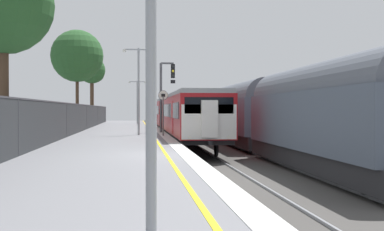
{
  "coord_description": "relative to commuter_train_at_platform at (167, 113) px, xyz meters",
  "views": [
    {
      "loc": [
        -1.43,
        -17.17,
        1.61
      ],
      "look_at": [
        1.36,
        6.73,
        1.32
      ],
      "focal_mm": 45.3,
      "sensor_mm": 36.0,
      "label": 1
    }
  ],
  "objects": [
    {
      "name": "background_tree_centre",
      "position": [
        -8.66,
        -34.35,
        4.37
      ],
      "size": [
        3.95,
        3.95,
        7.74
      ],
      "color": "#473323",
      "rests_on": "ground"
    },
    {
      "name": "platform_lamp_mid",
      "position": [
        -3.33,
        -23.07,
        2.01
      ],
      "size": [
        2.0,
        0.2,
        5.54
      ],
      "color": "#93999E",
      "rests_on": "ground"
    },
    {
      "name": "platform_back_fence",
      "position": [
        -7.55,
        -36.9,
        -0.21
      ],
      "size": [
        0.07,
        99.0,
        2.03
      ],
      "color": "#282B2D",
      "rests_on": "ground"
    },
    {
      "name": "background_tree_right",
      "position": [
        -8.42,
        2.37,
        4.71
      ],
      "size": [
        3.06,
        3.06,
        7.68
      ],
      "color": "#473323",
      "rests_on": "ground"
    },
    {
      "name": "platform_lamp_far",
      "position": [
        -3.33,
        1.88,
        1.69
      ],
      "size": [
        2.0,
        0.2,
        4.94
      ],
      "color": "#93999E",
      "rests_on": "ground"
    },
    {
      "name": "freight_train_adjacent_track",
      "position": [
        4.0,
        -19.88,
        0.16
      ],
      "size": [
        2.6,
        45.16,
        4.45
      ],
      "color": "#232326",
      "rests_on": "ground"
    },
    {
      "name": "commuter_train_at_platform",
      "position": [
        0.0,
        0.0,
        0.0
      ],
      "size": [
        2.83,
        62.47,
        3.81
      ],
      "color": "maroon",
      "rests_on": "ground"
    },
    {
      "name": "background_tree_left",
      "position": [
        -8.49,
        -11.16,
        4.87
      ],
      "size": [
        4.52,
        4.52,
        8.54
      ],
      "color": "#473323",
      "rests_on": "ground"
    },
    {
      "name": "speed_limit_sign",
      "position": [
        -1.85,
        -24.38,
        0.51
      ],
      "size": [
        0.59,
        0.08,
        2.8
      ],
      "color": "#59595B",
      "rests_on": "ground"
    },
    {
      "name": "ground",
      "position": [
        0.54,
        -36.9,
        -1.88
      ],
      "size": [
        17.4,
        110.0,
        1.21
      ],
      "color": "slate"
    },
    {
      "name": "signal_gantry",
      "position": [
        -1.47,
        -19.8,
        1.83
      ],
      "size": [
        1.1,
        0.24,
        4.96
      ],
      "color": "#47474C",
      "rests_on": "ground"
    }
  ]
}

